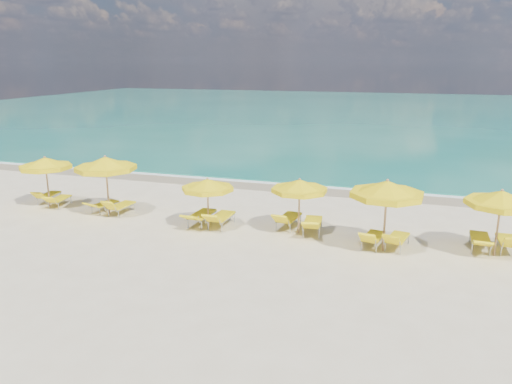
% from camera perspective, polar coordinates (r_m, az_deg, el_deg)
% --- Properties ---
extents(ground_plane, '(120.00, 120.00, 0.00)m').
position_cam_1_polar(ground_plane, '(19.68, -1.33, -4.45)').
color(ground_plane, beige).
extents(ocean, '(120.00, 80.00, 0.30)m').
position_cam_1_polar(ocean, '(66.16, 12.47, 8.85)').
color(ocean, '#136C59').
rests_on(ocean, ground).
extents(wet_sand_band, '(120.00, 2.60, 0.01)m').
position_cam_1_polar(wet_sand_band, '(26.49, 3.88, 0.60)').
color(wet_sand_band, tan).
rests_on(wet_sand_band, ground).
extents(foam_line, '(120.00, 1.20, 0.03)m').
position_cam_1_polar(foam_line, '(27.25, 4.28, 1.00)').
color(foam_line, white).
rests_on(foam_line, ground).
extents(whitecap_near, '(14.00, 0.36, 0.05)m').
position_cam_1_polar(whitecap_near, '(37.17, -1.57, 4.76)').
color(whitecap_near, white).
rests_on(whitecap_near, ground).
extents(whitecap_far, '(18.00, 0.30, 0.05)m').
position_cam_1_polar(whitecap_far, '(42.10, 20.15, 5.05)').
color(whitecap_far, white).
rests_on(whitecap_far, ground).
extents(umbrella_1, '(2.94, 2.94, 2.34)m').
position_cam_1_polar(umbrella_1, '(24.35, -22.94, 3.00)').
color(umbrella_1, tan).
rests_on(umbrella_1, ground).
extents(umbrella_2, '(2.98, 2.98, 2.62)m').
position_cam_1_polar(umbrella_2, '(22.08, -16.81, 3.06)').
color(umbrella_2, tan).
rests_on(umbrella_2, ground).
extents(umbrella_3, '(2.42, 2.42, 2.08)m').
position_cam_1_polar(umbrella_3, '(19.53, -5.57, 0.77)').
color(umbrella_3, tan).
rests_on(umbrella_3, ground).
extents(umbrella_4, '(2.83, 2.83, 2.19)m').
position_cam_1_polar(umbrella_4, '(18.97, 4.99, 0.65)').
color(umbrella_4, tan).
rests_on(umbrella_4, ground).
extents(umbrella_5, '(3.23, 3.23, 2.60)m').
position_cam_1_polar(umbrella_5, '(17.60, 14.74, 0.25)').
color(umbrella_5, tan).
rests_on(umbrella_5, ground).
extents(umbrella_6, '(2.46, 2.46, 2.37)m').
position_cam_1_polar(umbrella_6, '(18.50, 26.23, -0.73)').
color(umbrella_6, tan).
rests_on(umbrella_6, ground).
extents(lounger_1_left, '(0.80, 1.73, 0.75)m').
position_cam_1_polar(lounger_1_left, '(25.48, -22.62, -0.63)').
color(lounger_1_left, '#A5A8AD').
rests_on(lounger_1_left, ground).
extents(lounger_1_right, '(0.77, 1.71, 0.71)m').
position_cam_1_polar(lounger_1_right, '(24.61, -21.55, -1.05)').
color(lounger_1_right, '#A5A8AD').
rests_on(lounger_1_right, ground).
extents(lounger_2_left, '(0.86, 1.73, 0.63)m').
position_cam_1_polar(lounger_2_left, '(23.12, -16.96, -1.65)').
color(lounger_2_left, '#A5A8AD').
rests_on(lounger_2_left, ground).
extents(lounger_2_right, '(0.69, 1.75, 0.84)m').
position_cam_1_polar(lounger_2_right, '(22.52, -15.17, -1.88)').
color(lounger_2_right, '#A5A8AD').
rests_on(lounger_2_right, ground).
extents(lounger_3_left, '(0.75, 2.10, 0.76)m').
position_cam_1_polar(lounger_3_left, '(20.45, -6.27, -3.06)').
color(lounger_3_left, '#A5A8AD').
rests_on(lounger_3_left, ground).
extents(lounger_3_right, '(0.72, 2.00, 0.85)m').
position_cam_1_polar(lounger_3_right, '(20.13, -4.02, -3.30)').
color(lounger_3_right, '#A5A8AD').
rests_on(lounger_3_right, ground).
extents(lounger_4_left, '(0.83, 1.99, 0.87)m').
position_cam_1_polar(lounger_4_left, '(20.00, 3.71, -3.43)').
color(lounger_4_left, '#A5A8AD').
rests_on(lounger_4_left, ground).
extents(lounger_4_right, '(0.89, 2.10, 0.84)m').
position_cam_1_polar(lounger_4_right, '(19.48, 6.48, -3.98)').
color(lounger_4_right, '#A5A8AD').
rests_on(lounger_4_right, ground).
extents(lounger_5_left, '(0.85, 1.80, 0.82)m').
position_cam_1_polar(lounger_5_left, '(18.47, 13.20, -5.45)').
color(lounger_5_left, '#A5A8AD').
rests_on(lounger_5_left, ground).
extents(lounger_5_right, '(0.93, 1.84, 0.82)m').
position_cam_1_polar(lounger_5_right, '(18.52, 15.79, -5.56)').
color(lounger_5_right, '#A5A8AD').
rests_on(lounger_5_right, ground).
extents(lounger_6_left, '(0.69, 2.00, 0.73)m').
position_cam_1_polar(lounger_6_left, '(19.40, 24.20, -5.37)').
color(lounger_6_left, '#A5A8AD').
rests_on(lounger_6_left, ground).
extents(lounger_6_right, '(0.65, 1.78, 0.85)m').
position_cam_1_polar(lounger_6_right, '(19.65, 26.74, -5.44)').
color(lounger_6_right, '#A5A8AD').
rests_on(lounger_6_right, ground).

